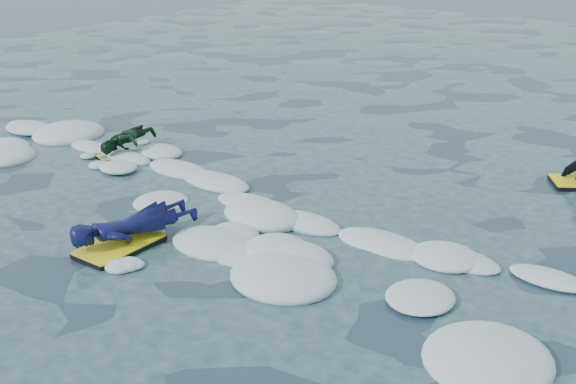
# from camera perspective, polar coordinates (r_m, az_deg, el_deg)

# --- Properties ---
(ground) EXTENTS (120.00, 120.00, 0.00)m
(ground) POSITION_cam_1_polar(r_m,az_deg,el_deg) (9.37, -7.75, -3.83)
(ground) COLOR #172837
(ground) RESTS_ON ground
(foam_band) EXTENTS (12.00, 3.10, 0.30)m
(foam_band) POSITION_cam_1_polar(r_m,az_deg,el_deg) (10.05, -3.61, -1.82)
(foam_band) COLOR silver
(foam_band) RESTS_ON ground
(prone_woman_unit) EXTENTS (1.00, 1.75, 0.43)m
(prone_woman_unit) POSITION_cam_1_polar(r_m,az_deg,el_deg) (9.34, -12.20, -2.75)
(prone_woman_unit) COLOR black
(prone_woman_unit) RESTS_ON ground
(prone_child_unit) EXTENTS (0.61, 1.17, 0.43)m
(prone_child_unit) POSITION_cam_1_polar(r_m,az_deg,el_deg) (12.69, -12.57, 3.86)
(prone_child_unit) COLOR black
(prone_child_unit) RESTS_ON ground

